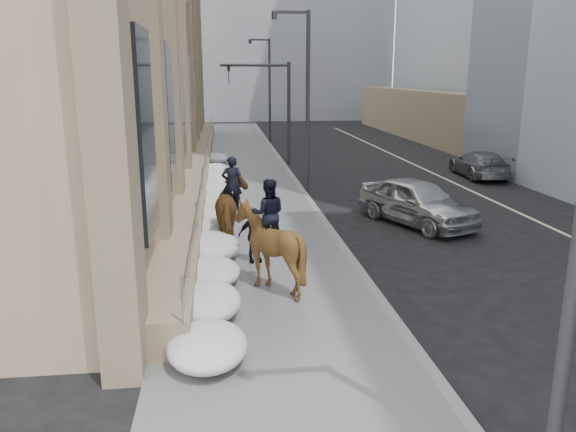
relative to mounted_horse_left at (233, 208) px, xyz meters
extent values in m
plane|color=black|center=(0.72, -5.50, -1.24)|extent=(140.00, 140.00, 0.00)
cube|color=#5A5A5D|center=(0.72, 4.50, -1.18)|extent=(5.00, 80.00, 0.12)
cube|color=slate|center=(3.34, 4.50, -1.18)|extent=(0.24, 80.00, 0.12)
cube|color=#BFB78C|center=(11.22, 4.50, -1.23)|extent=(0.15, 70.00, 0.01)
cube|color=#957C62|center=(-4.58, 14.50, 7.76)|extent=(5.00, 44.00, 18.00)
cube|color=#7F6952|center=(-1.53, 14.50, -0.79)|extent=(1.10, 44.00, 0.90)
cylinder|color=silver|center=(-1.08, 14.50, 0.11)|extent=(0.06, 42.00, 0.06)
cube|color=black|center=(-1.98, 7.50, 2.76)|extent=(0.20, 2.20, 4.50)
cube|color=slate|center=(4.72, 54.50, 12.76)|extent=(30.00, 12.00, 28.00)
cube|color=gray|center=(-5.28, 66.50, 8.76)|extent=(24.00, 12.00, 20.00)
cylinder|color=#2D2D30|center=(3.62, 8.50, 2.76)|extent=(0.18, 0.18, 8.00)
cube|color=#2D2D30|center=(2.82, 8.50, 6.66)|extent=(1.60, 0.15, 0.12)
cylinder|color=#2D2D30|center=(2.12, 8.50, 6.51)|extent=(0.24, 0.24, 0.30)
cylinder|color=#2D2D30|center=(3.62, 28.50, 2.76)|extent=(0.18, 0.18, 8.00)
cube|color=#2D2D30|center=(2.82, 28.50, 6.66)|extent=(1.60, 0.15, 0.12)
cylinder|color=#2D2D30|center=(2.12, 28.50, 6.51)|extent=(0.24, 0.24, 0.30)
cylinder|color=#2D2D30|center=(3.72, 16.50, 1.76)|extent=(0.20, 0.20, 6.00)
cylinder|color=#2D2D30|center=(1.72, 16.50, 4.56)|extent=(4.00, 0.16, 0.16)
imported|color=black|center=(0.22, 16.50, 4.06)|extent=(0.18, 0.22, 1.10)
ellipsoid|color=silver|center=(-0.73, -5.50, -0.78)|extent=(1.50, 2.10, 0.68)
ellipsoid|color=silver|center=(-0.68, -1.50, -0.76)|extent=(1.60, 2.20, 0.72)
ellipsoid|color=silver|center=(-0.78, 2.50, -0.80)|extent=(1.40, 2.00, 0.64)
ellipsoid|color=silver|center=(-0.63, 6.50, -0.74)|extent=(1.70, 2.30, 0.76)
ellipsoid|color=silver|center=(-0.73, 10.50, -0.79)|extent=(1.50, 2.10, 0.66)
imported|color=#503318|center=(0.00, -0.01, -0.05)|extent=(1.24, 2.56, 2.13)
imported|color=black|center=(0.00, 0.14, 0.74)|extent=(0.64, 0.44, 1.72)
imported|color=#442C13|center=(0.77, -4.00, -0.05)|extent=(1.85, 2.05, 2.13)
imported|color=black|center=(0.77, -3.85, 0.74)|extent=(0.88, 0.71, 1.72)
imported|color=black|center=(0.53, -1.92, -0.34)|extent=(0.97, 0.55, 1.56)
imported|color=#AEB2B6|center=(6.62, 1.93, -0.40)|extent=(3.75, 5.29, 1.67)
imported|color=slate|center=(13.15, 10.86, -0.54)|extent=(2.30, 4.93, 1.39)
camera|label=1|loc=(-0.31, -17.06, 4.03)|focal=35.00mm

